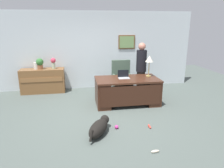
{
  "coord_description": "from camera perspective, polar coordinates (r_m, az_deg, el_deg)",
  "views": [
    {
      "loc": [
        -0.66,
        -4.76,
        2.24
      ],
      "look_at": [
        0.2,
        0.3,
        0.75
      ],
      "focal_mm": 32.94,
      "sensor_mm": 36.0,
      "label": 1
    }
  ],
  "objects": [
    {
      "name": "back_wall",
      "position": [
        7.44,
        -4.48,
        9.29
      ],
      "size": [
        7.0,
        0.16,
        2.7
      ],
      "color": "silver",
      "rests_on": "ground_plane"
    },
    {
      "name": "dog_toy_bone",
      "position": [
        4.82,
        10.37,
        -11.48
      ],
      "size": [
        0.05,
        0.18,
        0.05
      ],
      "primitive_type": "ellipsoid",
      "rotation": [
        0.0,
        0.0,
        4.7
      ],
      "color": "#E53F33",
      "rests_on": "ground_plane"
    },
    {
      "name": "potted_plant",
      "position": [
        7.22,
        -19.39,
        5.47
      ],
      "size": [
        0.24,
        0.24,
        0.36
      ],
      "color": "brown",
      "rests_on": "credenza"
    },
    {
      "name": "dog_lying",
      "position": [
        4.43,
        -3.58,
        -11.92
      ],
      "size": [
        0.61,
        0.8,
        0.3
      ],
      "color": "black",
      "rests_on": "ground_plane"
    },
    {
      "name": "dog_toy_plush",
      "position": [
        4.0,
        11.89,
        -17.82
      ],
      "size": [
        0.17,
        0.06,
        0.05
      ],
      "primitive_type": "ellipsoid",
      "rotation": [
        0.0,
        0.0,
        3.23
      ],
      "color": "beige",
      "rests_on": "ground_plane"
    },
    {
      "name": "vase_empty",
      "position": [
        7.26,
        -20.33,
        4.76
      ],
      "size": [
        0.15,
        0.15,
        0.23
      ],
      "primitive_type": "cylinder",
      "color": "silver",
      "rests_on": "credenza"
    },
    {
      "name": "armchair",
      "position": [
        6.75,
        2.71,
        1.2
      ],
      "size": [
        0.6,
        0.59,
        1.12
      ],
      "color": "#475B4C",
      "rests_on": "ground_plane"
    },
    {
      "name": "desk_lamp",
      "position": [
        6.1,
        10.32,
        6.54
      ],
      "size": [
        0.22,
        0.22,
        0.61
      ],
      "color": "#9E8447",
      "rests_on": "desk"
    },
    {
      "name": "vase_with_flowers",
      "position": [
        7.16,
        -15.99,
        5.81
      ],
      "size": [
        0.17,
        0.17,
        0.36
      ],
      "color": "#ADBD9F",
      "rests_on": "credenza"
    },
    {
      "name": "dog_toy_ball",
      "position": [
        4.68,
        1.26,
        -11.83
      ],
      "size": [
        0.08,
        0.08,
        0.08
      ],
      "primitive_type": "sphere",
      "color": "#D8338C",
      "rests_on": "ground_plane"
    },
    {
      "name": "laptop",
      "position": [
        5.9,
        3.24,
        2.21
      ],
      "size": [
        0.32,
        0.22,
        0.22
      ],
      "color": "#B2B5BA",
      "rests_on": "desk"
    },
    {
      "name": "person_standing",
      "position": [
        6.55,
        8.08,
        4.09
      ],
      "size": [
        0.32,
        0.32,
        1.71
      ],
      "color": "#262323",
      "rests_on": "ground_plane"
    },
    {
      "name": "ground_plane",
      "position": [
        5.3,
        -1.59,
        -8.81
      ],
      "size": [
        12.0,
        12.0,
        0.0
      ],
      "primitive_type": "plane",
      "color": "#4C5651"
    },
    {
      "name": "desk",
      "position": [
        5.94,
        4.24,
        -1.77
      ],
      "size": [
        1.8,
        0.96,
        0.76
      ],
      "color": "#422316",
      "rests_on": "ground_plane"
    },
    {
      "name": "credenza",
      "position": [
        7.34,
        -18.59,
        0.87
      ],
      "size": [
        1.43,
        0.5,
        0.81
      ],
      "color": "brown",
      "rests_on": "ground_plane"
    }
  ]
}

